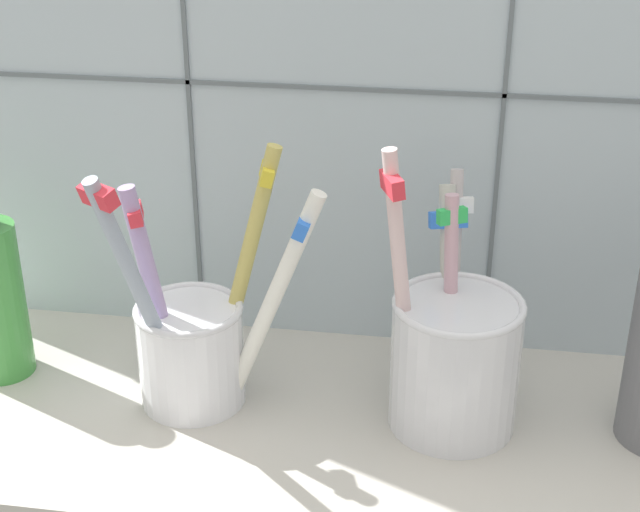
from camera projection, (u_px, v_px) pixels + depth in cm
name	position (u px, v px, depth cm)	size (l,w,h in cm)	color
counter_slab	(318.00, 431.00, 62.40)	(64.00, 22.00, 2.00)	#BCB7AD
tile_wall_back	(345.00, 63.00, 63.59)	(64.00, 2.20, 45.00)	#B2C1CC
toothbrush_cup_left	(193.00, 340.00, 61.91)	(13.50, 9.85, 17.90)	white
toothbrush_cup_right	(453.00, 354.00, 59.72)	(9.21, 10.80, 19.05)	silver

